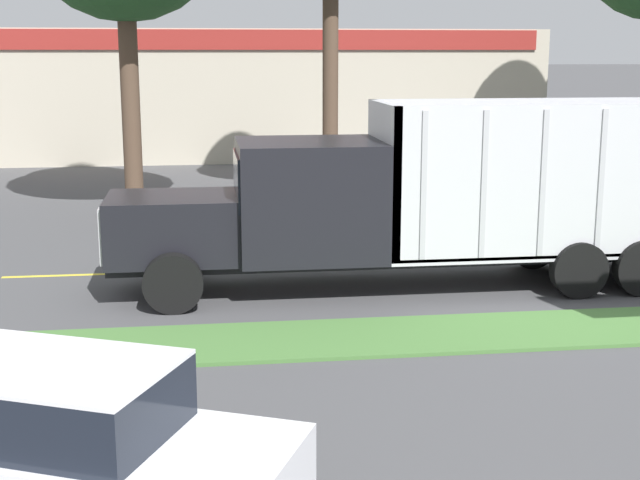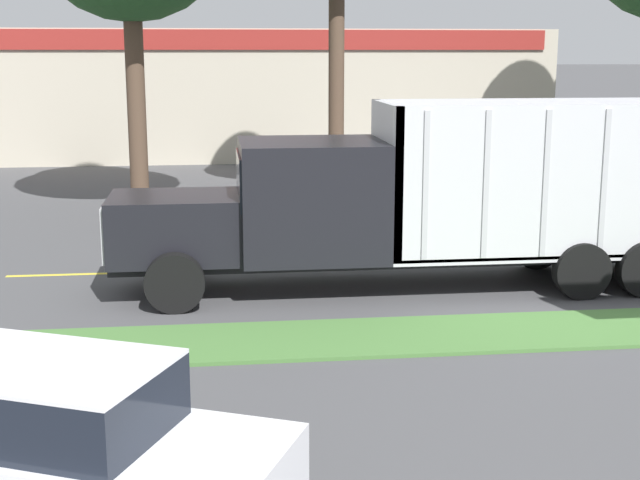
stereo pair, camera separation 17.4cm
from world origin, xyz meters
name	(u,v)px [view 2 (the right image)]	position (x,y,z in m)	size (l,w,h in m)	color
grass_verge	(283,341)	(0.00, 10.61, 0.03)	(120.00, 1.95, 0.06)	#477538
centre_line_4	(65,275)	(-4.19, 15.58, 0.00)	(2.40, 0.14, 0.01)	yellow
centre_line_5	(320,267)	(1.21, 15.58, 0.00)	(2.40, 0.14, 0.01)	yellow
centre_line_6	(558,260)	(6.61, 15.58, 0.00)	(2.40, 0.14, 0.01)	yellow
dump_truck_lead	(381,209)	(2.19, 13.74, 1.59)	(12.02, 2.72, 3.64)	black
rally_car	(61,449)	(-2.55, 5.03, 0.89)	(4.59, 3.38, 1.78)	white
store_building_backdrop	(254,91)	(1.01, 39.85, 2.75)	(25.09, 12.10, 5.50)	#BCB29E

